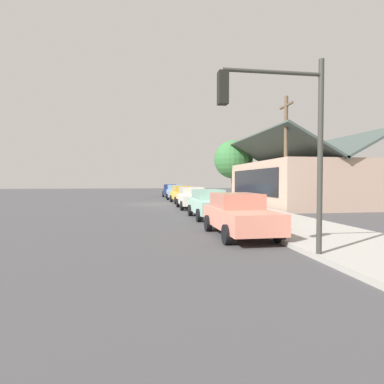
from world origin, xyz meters
TOP-DOWN VIEW (x-y plane):
  - ground_plane at (0.00, 0.00)m, footprint 120.00×120.00m
  - sidewalk_curb at (0.00, 5.60)m, footprint 60.00×4.20m
  - car_navy at (-13.91, 2.63)m, footprint 4.98×2.19m
  - car_skyblue at (-7.61, 2.71)m, footprint 4.54×2.14m
  - car_mustard at (-1.37, 2.75)m, footprint 4.95×2.12m
  - car_ivory at (4.78, 2.70)m, footprint 4.60×2.09m
  - car_seafoam at (11.09, 2.69)m, footprint 4.51×1.96m
  - car_coral at (16.96, 2.61)m, footprint 4.60×2.05m
  - storefront_building at (3.23, 11.98)m, footprint 13.22×8.28m
  - shade_tree at (-4.62, 8.61)m, footprint 4.09×4.09m
  - traffic_light_main at (20.80, 2.54)m, footprint 0.37×2.79m
  - utility_pole_wooden at (8.87, 8.20)m, footprint 1.80×0.24m
  - fire_hydrant_red at (-11.17, 4.20)m, footprint 0.22×0.22m

SIDE VIEW (x-z plane):
  - ground_plane at x=0.00m, z-range 0.00..0.00m
  - sidewalk_curb at x=0.00m, z-range 0.00..0.16m
  - fire_hydrant_red at x=-11.17m, z-range 0.14..0.85m
  - car_seafoam at x=11.09m, z-range 0.02..1.61m
  - car_skyblue at x=-7.61m, z-range 0.02..1.61m
  - car_coral at x=16.96m, z-range 0.02..1.61m
  - car_ivory at x=4.78m, z-range 0.02..1.61m
  - car_mustard at x=-1.37m, z-range 0.02..1.61m
  - car_navy at x=-13.91m, z-range 0.02..1.61m
  - storefront_building at x=3.23m, z-range -0.97..4.87m
  - traffic_light_main at x=20.80m, z-range 0.89..6.09m
  - utility_pole_wooden at x=8.87m, z-range 0.18..7.68m
  - shade_tree at x=-4.62m, z-range 1.12..7.51m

